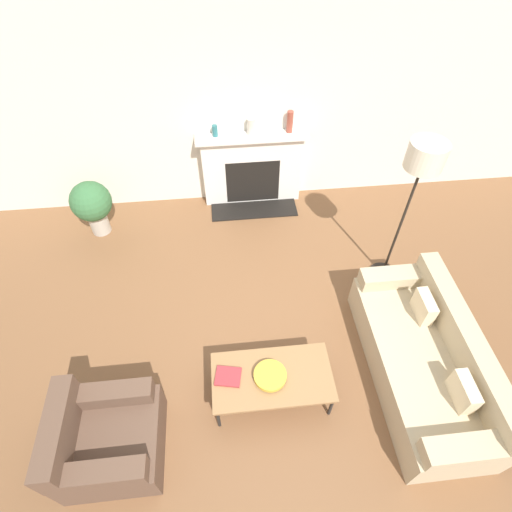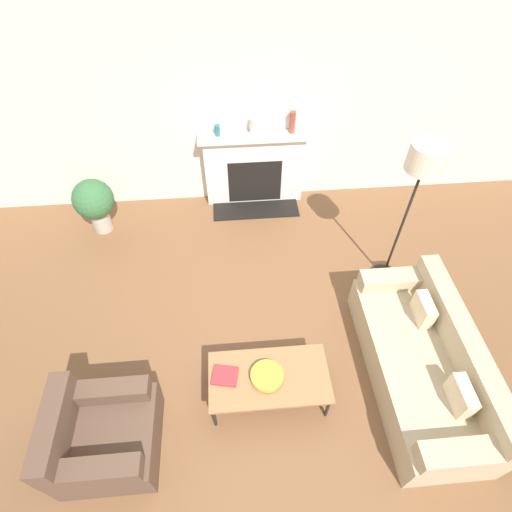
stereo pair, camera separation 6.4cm
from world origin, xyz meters
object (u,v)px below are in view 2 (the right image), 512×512
Objects in this scene: fireplace at (254,170)px; mantel_vase_center_right at (292,122)px; mantel_vase_left at (217,130)px; mantel_vase_center_left at (254,126)px; coffee_table at (269,378)px; armchair_near at (102,437)px; couch at (424,363)px; bowl at (267,376)px; floor_lamp at (422,172)px; potted_plant at (94,202)px; book at (225,376)px.

mantel_vase_center_right is (0.51, 0.01, 0.72)m from fireplace.
fireplace is 0.82m from mantel_vase_left.
fireplace is 6.81× the size of mantel_vase_center_left.
armchair_near is at bearing -165.42° from coffee_table.
mantel_vase_center_left is at bearing -154.29° from couch.
mantel_vase_left reaches higher than bowl.
bowl is at bearing -160.78° from coffee_table.
armchair_near is (-1.66, -3.52, -0.25)m from fireplace.
coffee_table is 3.32m from mantel_vase_center_right.
floor_lamp is (3.20, 1.84, 1.34)m from armchair_near.
mantel_vase_center_left reaches higher than couch.
potted_plant is (-2.11, 2.64, 0.14)m from coffee_table.
floor_lamp reaches higher than coffee_table.
couch is 1.93m from floor_lamp.
floor_lamp is (1.54, -1.68, 1.10)m from fireplace.
fireplace is at bearing -25.20° from armchair_near.
mantel_vase_left is (-2.03, 1.70, -0.44)m from floor_lamp.
mantel_vase_left is 1.93m from potted_plant.
coffee_table is 5.18× the size of mantel_vase_center_left.
fireplace is at bearing -1.69° from mantel_vase_left.
mantel_vase_center_left is at bearing 116.42° from fireplace.
book is (1.12, 0.44, 0.10)m from armchair_near.
mantel_vase_left is at bearing 178.31° from fireplace.
coffee_table is 7.61× the size of mantel_vase_left.
potted_plant is at bearing 134.57° from book.
fireplace reaches higher than book.
couch is 9.04× the size of mantel_vase_center_left.
floor_lamp is at bearing 40.97° from coffee_table.
mantel_vase_center_left reaches higher than book.
armchair_near is at bearing -115.20° from fireplace.
coffee_table is at bearing -92.04° from fireplace.
fireplace is at bearing 132.48° from floor_lamp.
couch is at bearing 2.16° from bowl.
fireplace is 2.53m from floor_lamp.
armchair_near is (-3.13, -0.45, 0.00)m from couch.
potted_plant reaches higher than coffee_table.
potted_plant is (-1.69, 2.60, 0.10)m from book.
potted_plant is (-0.57, 3.04, 0.20)m from armchair_near.
book is at bearing -90.80° from mantel_vase_left.
fireplace is at bearing -178.37° from mantel_vase_center_right.
fireplace is 3.13m from bowl.
armchair_near is 5.60× the size of mantel_vase_left.
mantel_vase_center_left reaches higher than bowl.
fireplace is 0.79× the size of floor_lamp.
coffee_table is 0.43m from book.
fireplace is 4.83× the size of bowl.
armchair_near is at bearing -150.12° from floor_lamp.
floor_lamp reaches higher than mantel_vase_left.
armchair_near is 3.09× the size of book.
bowl is 1.41× the size of mantel_vase_center_left.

